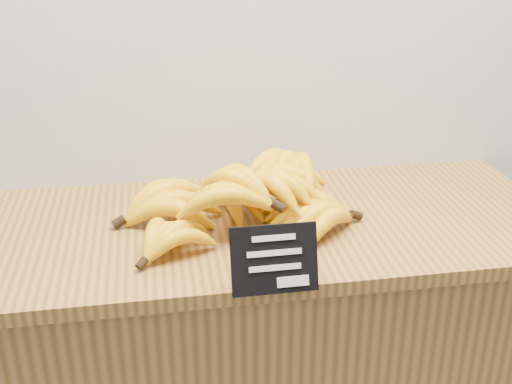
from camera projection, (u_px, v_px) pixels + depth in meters
name	position (u px, v px, depth m)	size (l,w,h in m)	color
counter_top	(252.00, 227.00, 1.39)	(1.33, 0.54, 0.03)	olive
chalkboard_sign	(274.00, 260.00, 1.11)	(0.15, 0.01, 0.12)	black
banana_pile	(244.00, 197.00, 1.35)	(0.52, 0.36, 0.13)	#F0B609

